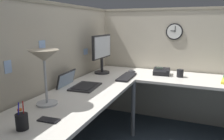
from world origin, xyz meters
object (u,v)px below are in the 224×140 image
(office_phone, at_px, (162,72))
(wall_clock, at_px, (174,32))
(computer_mouse, at_px, (132,71))
(desk_lamp_dome, at_px, (44,60))
(laptop, at_px, (77,84))
(cell_phone, at_px, (49,120))
(keyboard, at_px, (127,77))
(pen_cup, at_px, (22,121))
(coffee_mug, at_px, (180,73))
(monitor, at_px, (102,51))

(office_phone, xyz_separation_m, wall_clock, (0.31, -0.09, 0.50))
(computer_mouse, height_order, desk_lamp_dome, desk_lamp_dome)
(laptop, distance_m, cell_phone, 0.80)
(laptop, relative_size, computer_mouse, 3.88)
(cell_phone, distance_m, office_phone, 1.71)
(computer_mouse, height_order, cell_phone, computer_mouse)
(keyboard, distance_m, computer_mouse, 0.29)
(pen_cup, height_order, office_phone, pen_cup)
(coffee_mug, bearing_deg, keyboard, 115.01)
(monitor, bearing_deg, desk_lamp_dome, -177.60)
(monitor, distance_m, pen_cup, 1.61)
(computer_mouse, distance_m, wall_clock, 0.79)
(laptop, bearing_deg, desk_lamp_dome, -176.11)
(desk_lamp_dome, height_order, cell_phone, desk_lamp_dome)
(wall_clock, bearing_deg, desk_lamp_dome, 155.01)
(desk_lamp_dome, distance_m, coffee_mug, 1.66)
(laptop, distance_m, keyboard, 0.66)
(monitor, distance_m, desk_lamp_dome, 1.18)
(desk_lamp_dome, height_order, pen_cup, desk_lamp_dome)
(coffee_mug, bearing_deg, laptop, 130.60)
(computer_mouse, height_order, coffee_mug, coffee_mug)
(desk_lamp_dome, bearing_deg, office_phone, -26.75)
(keyboard, relative_size, computer_mouse, 4.13)
(coffee_mug, relative_size, wall_clock, 0.44)
(pen_cup, bearing_deg, laptop, 10.10)
(monitor, xyz_separation_m, laptop, (-0.66, -0.01, -0.27))
(monitor, distance_m, computer_mouse, 0.48)
(monitor, relative_size, desk_lamp_dome, 1.12)
(monitor, distance_m, keyboard, 0.49)
(laptop, height_order, desk_lamp_dome, desk_lamp_dome)
(wall_clock, bearing_deg, laptop, 144.85)
(computer_mouse, xyz_separation_m, cell_phone, (-1.60, 0.10, -0.01))
(cell_phone, bearing_deg, laptop, 13.51)
(pen_cup, distance_m, office_phone, 1.88)
(pen_cup, xyz_separation_m, coffee_mug, (1.74, -0.80, -0.00))
(monitor, xyz_separation_m, desk_lamp_dome, (-1.18, -0.05, 0.07))
(computer_mouse, height_order, office_phone, office_phone)
(office_phone, relative_size, coffee_mug, 2.26)
(laptop, xyz_separation_m, office_phone, (0.87, -0.74, 0.01))
(desk_lamp_dome, height_order, coffee_mug, desk_lamp_dome)
(monitor, bearing_deg, keyboard, -106.74)
(wall_clock, bearing_deg, cell_phone, 163.17)
(office_phone, relative_size, wall_clock, 0.99)
(desk_lamp_dome, xyz_separation_m, cell_phone, (-0.24, -0.20, -0.36))
(laptop, height_order, office_phone, laptop)
(computer_mouse, bearing_deg, pen_cup, 174.31)
(keyboard, bearing_deg, cell_phone, 173.51)
(laptop, bearing_deg, office_phone, -40.34)
(keyboard, height_order, coffee_mug, coffee_mug)
(office_phone, bearing_deg, coffee_mug, -101.16)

